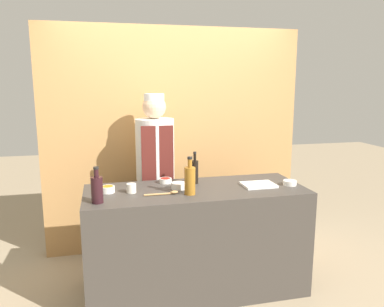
{
  "coord_description": "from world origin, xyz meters",
  "views": [
    {
      "loc": [
        -0.74,
        -2.99,
        1.82
      ],
      "look_at": [
        0.0,
        0.15,
        1.21
      ],
      "focal_mm": 35.0,
      "sensor_mm": 36.0,
      "label": 1
    }
  ],
  "objects_px": {
    "sauce_bowl_red": "(165,180)",
    "bottle_amber": "(190,180)",
    "cup_cream": "(131,188)",
    "sauce_bowl_white": "(179,185)",
    "wooden_spoon": "(167,193)",
    "sauce_bowl_yellow": "(290,182)",
    "bottle_wine": "(97,189)",
    "sauce_bowl_orange": "(108,189)",
    "cutting_board": "(259,185)",
    "bottle_soy": "(195,171)",
    "chef_center": "(155,173)"
  },
  "relations": [
    {
      "from": "sauce_bowl_red",
      "to": "bottle_amber",
      "type": "distance_m",
      "value": 0.43
    },
    {
      "from": "bottle_amber",
      "to": "cup_cream",
      "type": "height_order",
      "value": "bottle_amber"
    },
    {
      "from": "sauce_bowl_white",
      "to": "wooden_spoon",
      "type": "height_order",
      "value": "sauce_bowl_white"
    },
    {
      "from": "sauce_bowl_yellow",
      "to": "bottle_wine",
      "type": "height_order",
      "value": "bottle_wine"
    },
    {
      "from": "sauce_bowl_red",
      "to": "sauce_bowl_orange",
      "type": "bearing_deg",
      "value": -159.81
    },
    {
      "from": "cutting_board",
      "to": "bottle_amber",
      "type": "relative_size",
      "value": 0.91
    },
    {
      "from": "sauce_bowl_red",
      "to": "cutting_board",
      "type": "relative_size",
      "value": 0.4
    },
    {
      "from": "sauce_bowl_orange",
      "to": "cutting_board",
      "type": "bearing_deg",
      "value": -4.46
    },
    {
      "from": "bottle_soy",
      "to": "bottle_amber",
      "type": "relative_size",
      "value": 0.93
    },
    {
      "from": "bottle_soy",
      "to": "bottle_amber",
      "type": "distance_m",
      "value": 0.34
    },
    {
      "from": "bottle_amber",
      "to": "sauce_bowl_red",
      "type": "bearing_deg",
      "value": 109.08
    },
    {
      "from": "sauce_bowl_orange",
      "to": "bottle_wine",
      "type": "relative_size",
      "value": 0.42
    },
    {
      "from": "sauce_bowl_white",
      "to": "wooden_spoon",
      "type": "distance_m",
      "value": 0.2
    },
    {
      "from": "bottle_soy",
      "to": "wooden_spoon",
      "type": "relative_size",
      "value": 1.04
    },
    {
      "from": "sauce_bowl_white",
      "to": "chef_center",
      "type": "xyz_separation_m",
      "value": [
        -0.12,
        0.58,
        -0.03
      ]
    },
    {
      "from": "bottle_soy",
      "to": "chef_center",
      "type": "relative_size",
      "value": 0.17
    },
    {
      "from": "sauce_bowl_orange",
      "to": "bottle_wine",
      "type": "bearing_deg",
      "value": -107.02
    },
    {
      "from": "bottle_wine",
      "to": "bottle_amber",
      "type": "relative_size",
      "value": 0.89
    },
    {
      "from": "bottle_amber",
      "to": "cup_cream",
      "type": "xyz_separation_m",
      "value": [
        -0.46,
        0.16,
        -0.08
      ]
    },
    {
      "from": "sauce_bowl_white",
      "to": "cup_cream",
      "type": "distance_m",
      "value": 0.41
    },
    {
      "from": "sauce_bowl_red",
      "to": "wooden_spoon",
      "type": "height_order",
      "value": "sauce_bowl_red"
    },
    {
      "from": "sauce_bowl_orange",
      "to": "bottle_amber",
      "type": "height_order",
      "value": "bottle_amber"
    },
    {
      "from": "sauce_bowl_white",
      "to": "sauce_bowl_orange",
      "type": "distance_m",
      "value": 0.6
    },
    {
      "from": "bottle_amber",
      "to": "chef_center",
      "type": "bearing_deg",
      "value": 103.1
    },
    {
      "from": "sauce_bowl_orange",
      "to": "sauce_bowl_red",
      "type": "height_order",
      "value": "sauce_bowl_orange"
    },
    {
      "from": "cutting_board",
      "to": "wooden_spoon",
      "type": "bearing_deg",
      "value": -175.05
    },
    {
      "from": "sauce_bowl_white",
      "to": "bottle_wine",
      "type": "height_order",
      "value": "bottle_wine"
    },
    {
      "from": "bottle_wine",
      "to": "wooden_spoon",
      "type": "height_order",
      "value": "bottle_wine"
    },
    {
      "from": "sauce_bowl_yellow",
      "to": "chef_center",
      "type": "height_order",
      "value": "chef_center"
    },
    {
      "from": "bottle_soy",
      "to": "sauce_bowl_yellow",
      "type": "bearing_deg",
      "value": -17.43
    },
    {
      "from": "bottle_soy",
      "to": "cup_cream",
      "type": "height_order",
      "value": "bottle_soy"
    },
    {
      "from": "sauce_bowl_red",
      "to": "bottle_soy",
      "type": "distance_m",
      "value": 0.28
    },
    {
      "from": "cup_cream",
      "to": "sauce_bowl_yellow",
      "type": "bearing_deg",
      "value": -3.69
    },
    {
      "from": "sauce_bowl_white",
      "to": "cutting_board",
      "type": "distance_m",
      "value": 0.7
    },
    {
      "from": "sauce_bowl_yellow",
      "to": "cutting_board",
      "type": "xyz_separation_m",
      "value": [
        -0.28,
        0.04,
        -0.01
      ]
    },
    {
      "from": "sauce_bowl_orange",
      "to": "cutting_board",
      "type": "distance_m",
      "value": 1.3
    },
    {
      "from": "cutting_board",
      "to": "cup_cream",
      "type": "xyz_separation_m",
      "value": [
        -1.1,
        0.05,
        0.03
      ]
    },
    {
      "from": "cutting_board",
      "to": "sauce_bowl_orange",
      "type": "bearing_deg",
      "value": 175.54
    },
    {
      "from": "sauce_bowl_orange",
      "to": "sauce_bowl_yellow",
      "type": "bearing_deg",
      "value": -5.07
    },
    {
      "from": "bottle_wine",
      "to": "sauce_bowl_white",
      "type": "bearing_deg",
      "value": 19.12
    },
    {
      "from": "sauce_bowl_orange",
      "to": "sauce_bowl_white",
      "type": "bearing_deg",
      "value": -2.22
    },
    {
      "from": "sauce_bowl_yellow",
      "to": "bottle_soy",
      "type": "relative_size",
      "value": 0.4
    },
    {
      "from": "sauce_bowl_red",
      "to": "wooden_spoon",
      "type": "relative_size",
      "value": 0.4
    },
    {
      "from": "chef_center",
      "to": "bottle_amber",
      "type": "bearing_deg",
      "value": -76.9
    },
    {
      "from": "sauce_bowl_red",
      "to": "chef_center",
      "type": "height_order",
      "value": "chef_center"
    },
    {
      "from": "cup_cream",
      "to": "bottle_soy",
      "type": "bearing_deg",
      "value": 15.78
    },
    {
      "from": "sauce_bowl_red",
      "to": "bottle_wine",
      "type": "height_order",
      "value": "bottle_wine"
    },
    {
      "from": "cutting_board",
      "to": "wooden_spoon",
      "type": "distance_m",
      "value": 0.83
    },
    {
      "from": "sauce_bowl_red",
      "to": "bottle_amber",
      "type": "relative_size",
      "value": 0.36
    },
    {
      "from": "sauce_bowl_white",
      "to": "cup_cream",
      "type": "xyz_separation_m",
      "value": [
        -0.4,
        -0.03,
        0.01
      ]
    }
  ]
}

